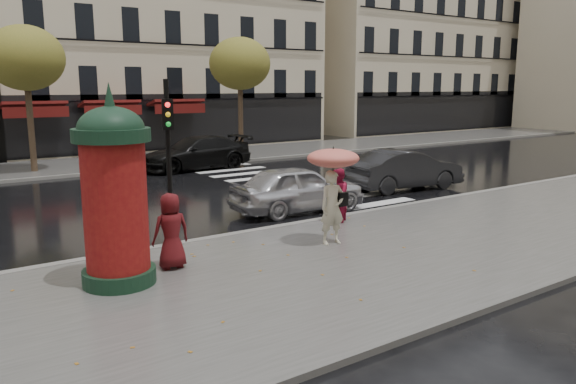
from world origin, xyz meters
TOP-DOWN VIEW (x-y plane):
  - ground at (0.00, 0.00)m, footprint 160.00×160.00m
  - near_sidewalk at (0.00, -0.50)m, footprint 90.00×7.00m
  - far_sidewalk at (0.00, 19.00)m, footprint 90.00×6.00m
  - near_kerb at (0.00, 3.00)m, footprint 90.00×0.25m
  - far_kerb at (0.00, 16.00)m, footprint 90.00×0.25m
  - zebra_crossing at (6.00, 9.60)m, footprint 3.60×11.75m
  - bldg_far_right at (34.00, 30.00)m, footprint 24.00×14.00m
  - tree_far_left at (-2.00, 18.00)m, footprint 3.40×3.40m
  - tree_far_right at (9.00, 18.00)m, footprint 3.40×3.40m
  - woman_umbrella at (1.54, 0.77)m, footprint 1.27×1.27m
  - woman_red at (3.09, 2.40)m, footprint 0.96×0.93m
  - man_burgundy at (-2.49, 1.26)m, footprint 0.82×0.56m
  - morris_column at (-3.74, 0.96)m, footprint 1.46×1.46m
  - traffic_light at (-1.85, 2.73)m, footprint 0.30×0.40m
  - car_silver at (3.28, 4.61)m, footprint 4.55×2.06m
  - car_darkgrey at (9.03, 5.43)m, footprint 4.87×2.18m
  - car_black at (4.73, 15.00)m, footprint 5.56×2.45m

SIDE VIEW (x-z plane):
  - ground at x=0.00m, z-range 0.00..0.00m
  - zebra_crossing at x=6.00m, z-range 0.00..0.01m
  - near_sidewalk at x=0.00m, z-range 0.00..0.12m
  - far_sidewalk at x=0.00m, z-range 0.00..0.12m
  - near_kerb at x=0.00m, z-range 0.00..0.14m
  - far_kerb at x=0.00m, z-range 0.00..0.14m
  - car_silver at x=3.28m, z-range 0.00..1.51m
  - car_darkgrey at x=9.03m, z-range 0.00..1.55m
  - car_black at x=4.73m, z-range 0.00..1.59m
  - woman_red at x=3.09m, z-range 0.12..1.68m
  - man_burgundy at x=-2.49m, z-range 0.12..1.76m
  - woman_umbrella at x=1.54m, z-range 0.51..2.95m
  - morris_column at x=-3.74m, z-range 0.04..3.97m
  - traffic_light at x=-1.85m, z-range 0.55..4.56m
  - tree_far_left at x=-2.00m, z-range 1.85..8.49m
  - tree_far_right at x=9.00m, z-range 1.85..8.49m
  - bldg_far_right at x=34.00m, z-range -0.14..22.76m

